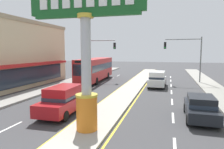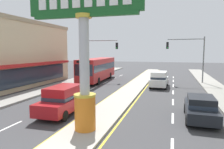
% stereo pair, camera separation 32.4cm
% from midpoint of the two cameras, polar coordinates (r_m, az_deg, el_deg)
% --- Properties ---
extents(median_strip, '(2.39, 52.00, 0.14)m').
position_cam_midpoint_polar(median_strip, '(23.22, 5.73, -4.11)').
color(median_strip, '#A39E93').
rests_on(median_strip, ground).
extents(sidewalk_left, '(2.60, 60.00, 0.18)m').
position_cam_midpoint_polar(sidewalk_left, '(24.77, -16.38, -3.63)').
color(sidewalk_left, gray).
rests_on(sidewalk_left, ground).
extents(lane_markings, '(9.13, 52.00, 0.01)m').
position_cam_midpoint_polar(lane_markings, '(21.93, 5.06, -4.91)').
color(lane_markings, silver).
rests_on(lane_markings, ground).
extents(district_sign, '(6.13, 1.17, 7.50)m').
position_cam_midpoint_polar(district_sign, '(10.75, -6.83, 5.30)').
color(district_sign, orange).
rests_on(district_sign, median_strip).
extents(traffic_light_left_side, '(4.86, 0.46, 6.20)m').
position_cam_midpoint_polar(traffic_light_left_side, '(31.37, -3.38, 6.32)').
color(traffic_light_left_side, slate).
rests_on(traffic_light_left_side, ground).
extents(traffic_light_right_side, '(4.86, 0.46, 6.20)m').
position_cam_midpoint_polar(traffic_light_right_side, '(29.46, 20.92, 5.90)').
color(traffic_light_right_side, slate).
rests_on(traffic_light_right_side, ground).
extents(suv_far_right_lane, '(2.07, 4.65, 1.90)m').
position_cam_midpoint_polar(suv_far_right_lane, '(25.47, 13.25, -1.23)').
color(suv_far_right_lane, white).
rests_on(suv_far_right_lane, ground).
extents(sedan_near_left_lane, '(1.89, 4.33, 1.53)m').
position_cam_midpoint_polar(sedan_near_left_lane, '(14.30, 23.86, -8.39)').
color(sedan_near_left_lane, black).
rests_on(sedan_near_left_lane, ground).
extents(bus_mid_left_lane, '(3.13, 11.32, 3.26)m').
position_cam_midpoint_polar(bus_mid_left_lane, '(30.08, -3.72, 1.78)').
color(bus_mid_left_lane, '#B21E1E').
rests_on(bus_mid_left_lane, ground).
extents(suv_far_left_oncoming, '(2.05, 4.64, 1.90)m').
position_cam_midpoint_polar(suv_far_left_oncoming, '(14.80, -12.73, -6.72)').
color(suv_far_left_oncoming, maroon).
rests_on(suv_far_left_oncoming, ground).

